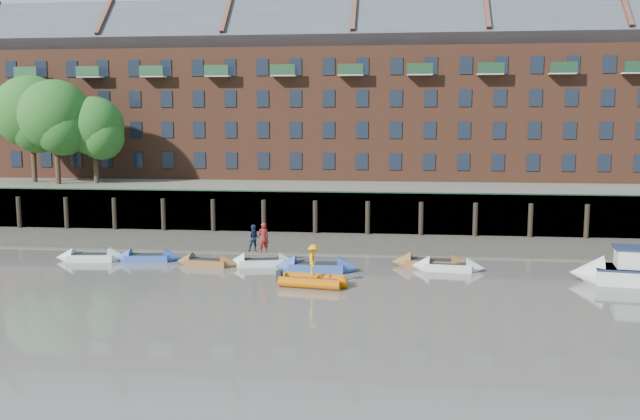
# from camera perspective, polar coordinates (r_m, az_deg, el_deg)

# --- Properties ---
(ground) EXTENTS (220.00, 220.00, 0.00)m
(ground) POSITION_cam_1_polar(r_m,az_deg,el_deg) (30.57, -1.55, -8.96)
(ground) COLOR #625D56
(ground) RESTS_ON ground
(foreshore) EXTENTS (110.00, 8.00, 0.50)m
(foreshore) POSITION_cam_1_polar(r_m,az_deg,el_deg) (47.99, 1.44, -2.85)
(foreshore) COLOR #3D382F
(foreshore) RESTS_ON ground
(mud_band) EXTENTS (110.00, 1.60, 0.10)m
(mud_band) POSITION_cam_1_polar(r_m,az_deg,el_deg) (44.66, 1.06, -3.64)
(mud_band) COLOR #4C4336
(mud_band) RESTS_ON ground
(river_wall) EXTENTS (110.00, 1.23, 3.30)m
(river_wall) POSITION_cam_1_polar(r_m,az_deg,el_deg) (52.04, 1.87, -0.26)
(river_wall) COLOR #2D2A26
(river_wall) RESTS_ON ground
(bank_terrace) EXTENTS (110.00, 28.00, 3.20)m
(bank_terrace) POSITION_cam_1_polar(r_m,az_deg,el_deg) (65.53, 2.82, 1.37)
(bank_terrace) COLOR #5E594D
(bank_terrace) RESTS_ON ground
(apartment_terrace) EXTENTS (80.60, 15.56, 20.98)m
(apartment_terrace) POSITION_cam_1_polar(r_m,az_deg,el_deg) (66.26, 2.94, 11.16)
(apartment_terrace) COLOR brown
(apartment_terrace) RESTS_ON bank_terrace
(tree_cluster) EXTENTS (11.76, 7.74, 9.40)m
(tree_cluster) POSITION_cam_1_polar(r_m,az_deg,el_deg) (63.71, -21.54, 7.35)
(tree_cluster) COLOR #3A281C
(tree_cluster) RESTS_ON bank_terrace
(rowboat_0) EXTENTS (4.52, 1.81, 1.28)m
(rowboat_0) POSITION_cam_1_polar(r_m,az_deg,el_deg) (44.54, -18.67, -3.78)
(rowboat_0) COLOR silver
(rowboat_0) RESTS_ON ground
(rowboat_1) EXTENTS (4.26, 1.74, 1.20)m
(rowboat_1) POSITION_cam_1_polar(r_m,az_deg,el_deg) (43.48, -14.32, -3.90)
(rowboat_1) COLOR #3150A1
(rowboat_1) RESTS_ON ground
(rowboat_2) EXTENTS (4.09, 1.65, 1.15)m
(rowboat_2) POSITION_cam_1_polar(r_m,az_deg,el_deg) (41.36, -9.46, -4.37)
(rowboat_2) COLOR brown
(rowboat_2) RESTS_ON ground
(rowboat_3) EXTENTS (4.30, 2.02, 1.20)m
(rowboat_3) POSITION_cam_1_polar(r_m,az_deg,el_deg) (40.95, -4.94, -4.40)
(rowboat_3) COLOR silver
(rowboat_3) RESTS_ON ground
(rowboat_4) EXTENTS (4.92, 1.47, 1.42)m
(rowboat_4) POSITION_cam_1_polar(r_m,az_deg,el_deg) (39.29, -0.29, -4.83)
(rowboat_4) COLOR #3150A1
(rowboat_4) RESTS_ON ground
(rowboat_5) EXTENTS (4.84, 1.86, 1.37)m
(rowboat_5) POSITION_cam_1_polar(r_m,az_deg,el_deg) (40.90, 9.34, -4.45)
(rowboat_5) COLOR brown
(rowboat_5) RESTS_ON ground
(rowboat_6) EXTENTS (4.31, 1.60, 1.22)m
(rowboat_6) POSITION_cam_1_polar(r_m,az_deg,el_deg) (40.25, 10.70, -4.71)
(rowboat_6) COLOR silver
(rowboat_6) RESTS_ON ground
(rib_tender) EXTENTS (3.71, 2.21, 0.63)m
(rib_tender) POSITION_cam_1_polar(r_m,az_deg,el_deg) (35.89, -0.42, -5.99)
(rib_tender) COLOR #CA5903
(rib_tender) RESTS_ON ground
(motor_launch) EXTENTS (6.48, 2.97, 2.58)m
(motor_launch) POSITION_cam_1_polar(r_m,az_deg,el_deg) (39.83, 24.20, -4.74)
(motor_launch) COLOR silver
(motor_launch) RESTS_ON ground
(person_rower_a) EXTENTS (0.79, 0.67, 1.83)m
(person_rower_a) POSITION_cam_1_polar(r_m,az_deg,el_deg) (40.55, -4.79, -2.35)
(person_rower_a) COLOR maroon
(person_rower_a) RESTS_ON rowboat_3
(person_rower_b) EXTENTS (0.95, 0.83, 1.65)m
(person_rower_b) POSITION_cam_1_polar(r_m,az_deg,el_deg) (40.95, -5.56, -2.38)
(person_rower_b) COLOR #19233F
(person_rower_b) RESTS_ON rowboat_3
(person_rib_crew) EXTENTS (0.66, 1.10, 1.65)m
(person_rib_crew) POSITION_cam_1_polar(r_m,az_deg,el_deg) (35.58, -0.56, -4.23)
(person_rib_crew) COLOR orange
(person_rib_crew) RESTS_ON rib_tender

